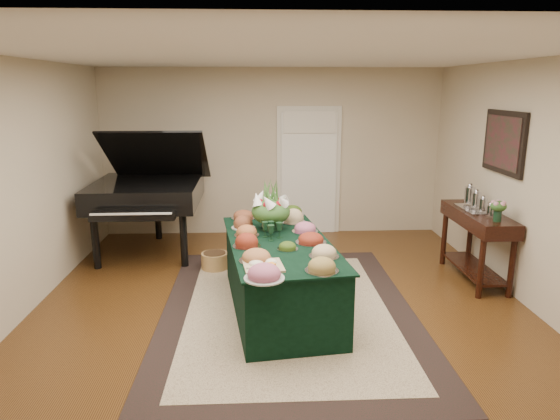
{
  "coord_description": "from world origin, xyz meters",
  "views": [
    {
      "loc": [
        -0.26,
        -5.14,
        2.4
      ],
      "look_at": [
        0.0,
        0.3,
        1.05
      ],
      "focal_mm": 32.0,
      "sensor_mm": 36.0,
      "label": 1
    }
  ],
  "objects_px": {
    "buffet_table": "(279,275)",
    "mahogany_sideboard": "(477,227)",
    "floral_centerpiece": "(271,207)",
    "grand_piano": "(147,192)"
  },
  "relations": [
    {
      "from": "buffet_table",
      "to": "mahogany_sideboard",
      "type": "xyz_separation_m",
      "value": [
        2.52,
        0.77,
        0.3
      ]
    },
    {
      "from": "floral_centerpiece",
      "to": "grand_piano",
      "type": "bearing_deg",
      "value": 138.03
    },
    {
      "from": "buffet_table",
      "to": "grand_piano",
      "type": "xyz_separation_m",
      "value": [
        -1.82,
        2.02,
        0.53
      ]
    },
    {
      "from": "mahogany_sideboard",
      "to": "floral_centerpiece",
      "type": "bearing_deg",
      "value": -173.2
    },
    {
      "from": "buffet_table",
      "to": "grand_piano",
      "type": "distance_m",
      "value": 2.77
    },
    {
      "from": "floral_centerpiece",
      "to": "buffet_table",
      "type": "bearing_deg",
      "value": -80.43
    },
    {
      "from": "buffet_table",
      "to": "floral_centerpiece",
      "type": "distance_m",
      "value": 0.81
    },
    {
      "from": "floral_centerpiece",
      "to": "grand_piano",
      "type": "distance_m",
      "value": 2.35
    },
    {
      "from": "floral_centerpiece",
      "to": "grand_piano",
      "type": "height_order",
      "value": "grand_piano"
    },
    {
      "from": "floral_centerpiece",
      "to": "grand_piano",
      "type": "relative_size",
      "value": 0.25
    }
  ]
}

